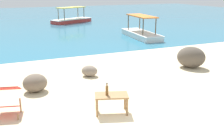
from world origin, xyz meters
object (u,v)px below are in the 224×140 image
at_px(bottle, 107,90).
at_px(deck_chair_far, 7,98).
at_px(low_bench_table, 111,98).
at_px(boat_red, 72,19).
at_px(boat_white, 141,33).

bearing_deg(bottle, deck_chair_far, 156.42).
relative_size(low_bench_table, bottle, 2.91).
distance_m(deck_chair_far, boat_red, 17.79).
distance_m(bottle, deck_chair_far, 2.29).
height_order(low_bench_table, bottle, bottle).
distance_m(low_bench_table, deck_chair_far, 2.38).
xyz_separation_m(bottle, boat_white, (5.89, 8.79, -0.32)).
xyz_separation_m(boat_white, boat_red, (-1.75, 8.78, 0.00)).
xyz_separation_m(low_bench_table, boat_white, (5.79, 8.81, -0.13)).
distance_m(bottle, boat_white, 10.59).
relative_size(bottle, boat_red, 0.08).
relative_size(low_bench_table, boat_white, 0.23).
distance_m(low_bench_table, boat_red, 18.05).
bearing_deg(boat_white, boat_red, 16.39).
bearing_deg(deck_chair_far, low_bench_table, 81.88).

